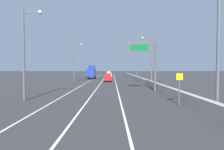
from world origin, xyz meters
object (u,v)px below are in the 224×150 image
Objects in this scene: lamp_post_left_near at (26,49)px; car_red_1 at (107,78)px; lamp_post_right_near at (214,41)px; box_truck at (91,73)px; lamp_post_right_third at (135,62)px; lamp_post_right_second at (150,58)px; lamp_post_left_mid at (75,60)px; car_silver_0 at (109,75)px; overhead_sign_gantry at (150,60)px; car_yellow_2 at (109,73)px; speed_advisory_sign at (179,87)px.

lamp_post_left_near is 31.10m from car_red_1.
lamp_post_right_near is 1.14× the size of box_truck.
lamp_post_right_third is at bearing 67.65° from lamp_post_left_near.
lamp_post_right_second and lamp_post_right_third have the same top height.
lamp_post_right_near is 37.95m from lamp_post_left_mid.
lamp_post_right_second is at bearing -75.01° from car_silver_0.
lamp_post_right_second is 23.96m from lamp_post_left_near.
overhead_sign_gantry is 1.82× the size of car_silver_0.
lamp_post_right_near is at bearing -76.12° from car_red_1.
lamp_post_right_near and lamp_post_right_second have the same top height.
box_truck reaches higher than car_yellow_2.
lamp_post_right_third is at bearing 36.91° from lamp_post_left_mid.
car_silver_0 is (-6.90, 40.01, -3.77)m from overhead_sign_gantry.
speed_advisory_sign is at bearing -93.32° from lamp_post_right_second.
lamp_post_left_near is 2.04× the size of car_red_1.
lamp_post_right_second is at bearing -61.49° from box_truck.
box_truck is at bearing 106.42° from lamp_post_right_near.
overhead_sign_gantry is at bearing 92.19° from speed_advisory_sign.
lamp_post_right_second is 1.14× the size of box_truck.
car_silver_0 is at bearing 104.99° from lamp_post_right_second.
lamp_post_right_second is at bearing -80.11° from car_yellow_2.
speed_advisory_sign is 0.31× the size of lamp_post_right_near.
overhead_sign_gantry is 40.77m from car_silver_0.
speed_advisory_sign reaches higher than car_red_1.
lamp_post_left_mid is at bearing -167.79° from car_red_1.
car_red_1 is at bearing 102.92° from speed_advisory_sign.
car_yellow_2 is at bearing 97.03° from lamp_post_right_near.
car_silver_0 is at bearing -88.88° from car_yellow_2.
lamp_post_left_near is 1.00× the size of lamp_post_left_mid.
lamp_post_left_near is 49.87m from car_silver_0.
speed_advisory_sign is at bearing -91.61° from lamp_post_right_third.
lamp_post_left_near is (-16.87, 6.00, 0.00)m from lamp_post_right_near.
overhead_sign_gantry is at bearing 30.90° from lamp_post_left_near.
overhead_sign_gantry is 37.19m from box_truck.
car_silver_0 is at bearing 89.83° from car_red_1.
lamp_post_right_near is 17.91m from lamp_post_left_near.
lamp_post_right_near reaches higher than overhead_sign_gantry.
box_truck is at bearing 118.51° from lamp_post_right_second.
speed_advisory_sign is 20.22m from lamp_post_right_second.
car_red_1 is at bearing 12.21° from lamp_post_left_mid.
overhead_sign_gantry is 0.78× the size of lamp_post_right_second.
lamp_post_right_near is at bearing -73.58° from box_truck.
lamp_post_left_mid is at bearing 117.08° from speed_advisory_sign.
car_red_1 is at bearing 74.83° from lamp_post_left_near.
lamp_post_left_near is (-15.01, -8.99, 0.82)m from overhead_sign_gantry.
lamp_post_right_near is 1.00× the size of lamp_post_left_mid.
car_yellow_2 is at bearing 99.89° from lamp_post_right_second.
lamp_post_left_near is (-16.60, -17.27, 0.00)m from lamp_post_right_second.
speed_advisory_sign is (0.44, -11.55, -2.96)m from overhead_sign_gantry.
lamp_post_right_near is 2.04× the size of car_red_1.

